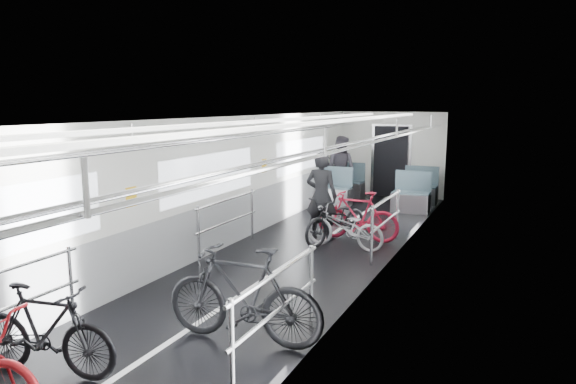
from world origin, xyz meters
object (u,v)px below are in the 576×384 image
(bike_left_mid, at_px, (45,331))
(bike_aisle, at_px, (336,220))
(bike_right_near, at_px, (243,295))
(person_seated, at_px, (340,168))
(bike_right_far, at_px, (358,216))
(person_standing, at_px, (321,196))
(bike_right_mid, at_px, (344,227))

(bike_left_mid, distance_m, bike_aisle, 5.87)
(bike_right_near, relative_size, person_seated, 1.05)
(bike_right_far, xyz_separation_m, person_standing, (-0.67, -0.22, 0.37))
(bike_right_near, bearing_deg, bike_aisle, -179.20)
(bike_right_near, height_order, person_seated, person_seated)
(bike_right_mid, bearing_deg, bike_aisle, -134.47)
(bike_right_far, distance_m, person_seated, 4.23)
(bike_right_mid, height_order, person_standing, person_standing)
(person_standing, height_order, person_seated, person_seated)
(bike_right_far, relative_size, person_seated, 0.92)
(bike_left_mid, bearing_deg, bike_right_far, -22.41)
(person_standing, xyz_separation_m, person_seated, (-1.03, 4.07, 0.02))
(bike_left_mid, bearing_deg, person_seated, -8.29)
(bike_left_mid, distance_m, person_standing, 5.94)
(bike_aisle, bearing_deg, bike_right_mid, -29.76)
(bike_right_far, distance_m, person_standing, 0.80)
(person_seated, bearing_deg, bike_right_near, 110.95)
(bike_left_mid, distance_m, bike_right_far, 6.24)
(bike_right_near, relative_size, bike_aisle, 1.09)
(bike_right_near, distance_m, person_standing, 4.55)
(bike_aisle, distance_m, person_standing, 0.55)
(bike_right_mid, xyz_separation_m, bike_right_far, (0.06, 0.63, 0.09))
(person_seated, bearing_deg, person_standing, 112.90)
(bike_right_near, xyz_separation_m, person_standing, (-0.82, 4.47, 0.31))
(person_standing, bearing_deg, bike_aisle, 163.81)
(bike_left_mid, relative_size, bike_right_mid, 1.02)
(bike_aisle, bearing_deg, bike_left_mid, -79.19)
(bike_aisle, bearing_deg, person_standing, -176.08)
(bike_right_mid, bearing_deg, person_standing, -118.58)
(bike_right_near, height_order, bike_right_far, bike_right_near)
(bike_right_far, height_order, person_standing, person_standing)
(bike_aisle, xyz_separation_m, person_standing, (-0.35, 0.10, 0.42))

